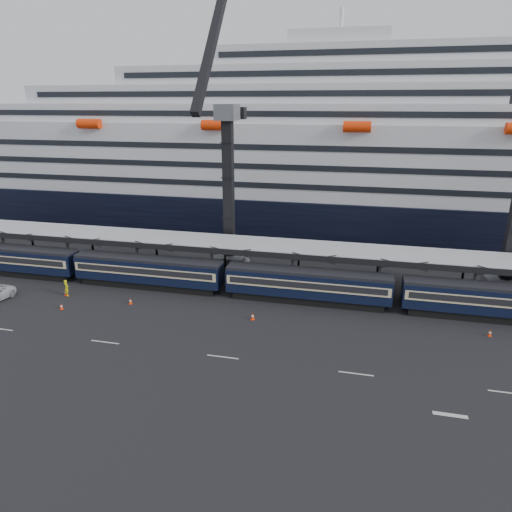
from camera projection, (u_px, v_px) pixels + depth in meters
The scene contains 12 objects.
ground at pixel (379, 353), 42.54m from camera, with size 260.00×260.00×0.00m, color black.
lane_markings at pixel (487, 399), 35.96m from camera, with size 111.00×4.27×0.02m.
train at pixel (337, 287), 52.07m from camera, with size 133.05×3.00×4.05m.
canopy at pixel (380, 254), 53.78m from camera, with size 130.00×6.25×5.53m.
cruise_ship at pixel (373, 161), 81.26m from camera, with size 214.09×28.84×34.00m.
crane_dark_near at pixel (228, 184), 60.19m from camera, with size 4.50×17.75×35.08m.
worker at pixel (67, 288), 54.86m from camera, with size 0.73×0.48×2.01m, color yellow.
traffic_cone_a at pixel (66, 293), 55.11m from camera, with size 0.35×0.35×0.71m.
traffic_cone_b at pixel (61, 306), 51.43m from camera, with size 0.35×0.35×0.70m.
traffic_cone_c at pixel (130, 301), 52.81m from camera, with size 0.36×0.36×0.73m.
traffic_cone_d at pixel (253, 316), 48.96m from camera, with size 0.40×0.40×0.80m.
traffic_cone_e at pixel (490, 333), 45.53m from camera, with size 0.34×0.34×0.69m.
Camera 1 is at (-2.69, -39.04, 22.19)m, focal length 32.00 mm.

